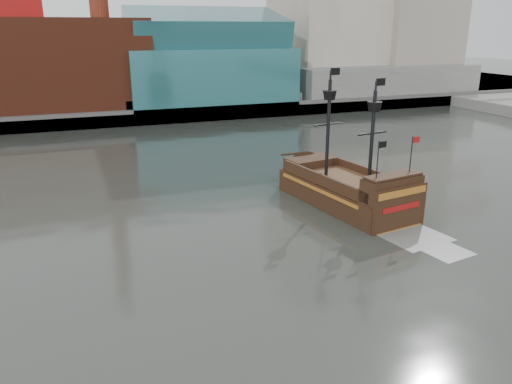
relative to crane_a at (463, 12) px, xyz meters
name	(u,v)px	position (x,y,z in m)	size (l,w,h in m)	color
ground	(371,308)	(-78.63, -82.00, -19.11)	(400.00, 400.00, 0.00)	#242723
promenade_far	(138,97)	(-78.63, 10.00, -18.11)	(220.00, 60.00, 2.00)	slate
seawall	(164,116)	(-78.63, -19.50, -17.81)	(220.00, 1.00, 2.60)	#4C4C49
crane_a	(463,12)	(0.00, 0.00, 0.00)	(22.50, 4.00, 32.25)	slate
crane_b	(463,27)	(9.60, 10.00, -3.54)	(19.10, 4.00, 26.25)	slate
pirate_ship	(347,193)	(-70.92, -66.07, -17.93)	(7.76, 18.03, 13.06)	black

